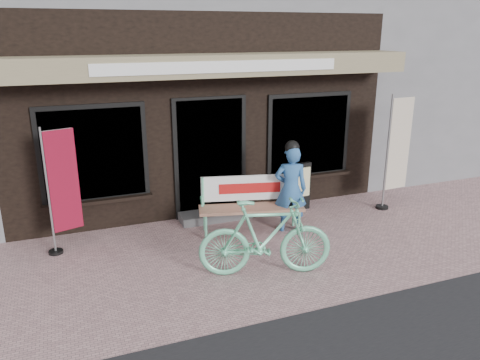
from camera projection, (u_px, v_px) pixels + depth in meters
name	position (u px, v px, depth m)	size (l,w,h in m)	color
ground	(251.00, 260.00, 7.00)	(70.00, 70.00, 0.00)	#AF8687
storefront	(169.00, 45.00, 10.51)	(7.00, 6.77, 6.00)	black
neighbor_right_near	(446.00, 48.00, 13.94)	(10.00, 7.00, 5.60)	slate
bench	(251.00, 200.00, 7.91)	(1.81, 0.84, 0.95)	#6DD5A5
person	(291.00, 187.00, 7.84)	(0.64, 0.53, 1.59)	#2D5F9C
bicycle	(265.00, 238.00, 6.45)	(0.52, 1.85, 1.11)	#6DD5A5
nobori_red	(61.00, 188.00, 7.05)	(0.59, 0.29, 1.98)	gray
nobori_cream	(397.00, 150.00, 8.82)	(0.65, 0.26, 2.20)	gray
menu_stand	(300.00, 186.00, 8.85)	(0.47, 0.16, 0.92)	black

